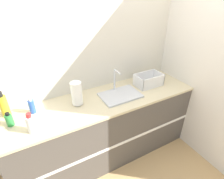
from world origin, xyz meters
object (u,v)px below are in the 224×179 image
Objects in this scene: dish_rack at (148,81)px; bottle_white_spray at (31,124)px; sink at (120,94)px; bottle_green at (9,120)px; bottle_yellow at (4,106)px; paper_towel_roll at (77,94)px; bottle_blue at (32,106)px.

dish_rack is 1.77× the size of bottle_white_spray.
dish_rack is at bearing 7.74° from bottle_white_spray.
bottle_green is at bearing 177.97° from sink.
bottle_white_spray is 0.72× the size of bottle_yellow.
dish_rack is 2.47× the size of bottle_green.
sink reaches higher than bottle_white_spray.
bottle_white_spray reaches higher than bottle_green.
paper_towel_roll is at bearing -12.43° from bottle_yellow.
bottle_white_spray is 1.13× the size of bottle_blue.
bottle_green is at bearing -152.90° from bottle_blue.
bottle_white_spray is at bearing -172.26° from dish_rack.
dish_rack is 1.64m from bottle_green.
dish_rack is 1.48m from bottle_white_spray.
paper_towel_roll is 0.98m from dish_rack.
bottle_yellow reaches higher than dish_rack.
sink is at bearing -7.79° from paper_towel_roll.
paper_towel_roll is at bearing 172.21° from sink.
paper_towel_roll is 1.37× the size of bottle_white_spray.
paper_towel_roll reaches higher than bottle_white_spray.
bottle_blue is at bearing 82.35° from bottle_white_spray.
sink is at bearing -173.74° from dish_rack.
bottle_yellow is at bearing 167.57° from paper_towel_roll.
bottle_white_spray is at bearing -61.85° from bottle_yellow.
sink is 1.34× the size of dish_rack.
bottle_white_spray reaches higher than bottle_blue.
sink reaches higher than bottle_yellow.
bottle_green is (-1.64, -0.01, 0.00)m from dish_rack.
bottle_white_spray reaches higher than dish_rack.
bottle_yellow is at bearing 169.50° from sink.
bottle_yellow reaches higher than paper_towel_roll.
paper_towel_roll is 1.91× the size of bottle_green.
bottle_blue is at bearing 176.08° from dish_rack.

